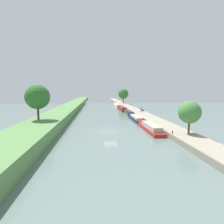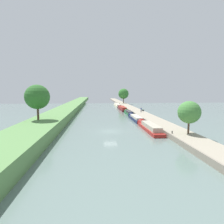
{
  "view_description": "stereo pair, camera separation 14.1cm",
  "coord_description": "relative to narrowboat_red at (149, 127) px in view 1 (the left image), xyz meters",
  "views": [
    {
      "loc": [
        -2.76,
        -35.88,
        7.9
      ],
      "look_at": [
        2.36,
        24.13,
        1.0
      ],
      "focal_mm": 30.41,
      "sensor_mm": 36.0,
      "label": 1
    },
    {
      "loc": [
        -2.62,
        -35.89,
        7.9
      ],
      "look_at": [
        2.36,
        24.13,
        1.0
      ],
      "focal_mm": 30.41,
      "sensor_mm": 36.0,
      "label": 2
    }
  ],
  "objects": [
    {
      "name": "tree_rightbank_near",
      "position": [
        4.48,
        -7.41,
        3.78
      ],
      "size": [
        3.65,
        3.65,
        5.37
      ],
      "color": "#4C3828",
      "rests_on": "right_towpath"
    },
    {
      "name": "mooring_bollard_far",
      "position": [
        1.88,
        64.4,
        0.48
      ],
      "size": [
        0.16,
        0.16,
        0.45
      ],
      "color": "black",
      "rests_on": "right_towpath"
    },
    {
      "name": "narrowboat_green",
      "position": [
        0.24,
        25.36,
        -0.1
      ],
      "size": [
        1.85,
        10.21,
        1.79
      ],
      "color": "#1E6033",
      "rests_on": "ground_plane"
    },
    {
      "name": "ground_plane",
      "position": [
        -7.88,
        -0.84,
        -0.58
      ],
      "size": [
        160.0,
        160.0,
        0.0
      ],
      "primitive_type": "plane",
      "color": "slate"
    },
    {
      "name": "narrowboat_navy",
      "position": [
        -0.04,
        13.26,
        -0.08
      ],
      "size": [
        2.0,
        13.04,
        1.9
      ],
      "color": "#141E42",
      "rests_on": "ground_plane"
    },
    {
      "name": "tree_rightbank_midnear",
      "position": [
        4.7,
        68.66,
        5.42
      ],
      "size": [
        5.75,
        5.75,
        8.05
      ],
      "color": "brown",
      "rests_on": "right_towpath"
    },
    {
      "name": "mooring_bollard_near",
      "position": [
        1.88,
        -7.12,
        0.48
      ],
      "size": [
        0.16,
        0.16,
        0.45
      ],
      "color": "black",
      "rests_on": "right_towpath"
    },
    {
      "name": "park_bench",
      "position": [
        5.49,
        27.06,
        0.6
      ],
      "size": [
        0.44,
        1.5,
        0.47
      ],
      "color": "#333338",
      "rests_on": "right_towpath"
    },
    {
      "name": "narrowboat_maroon",
      "position": [
        -0.05,
        39.34,
        0.03
      ],
      "size": [
        2.06,
        15.9,
        2.09
      ],
      "color": "maroon",
      "rests_on": "ground_plane"
    },
    {
      "name": "narrowboat_red",
      "position": [
        0.0,
        0.0,
        0.0
      ],
      "size": [
        2.12,
        13.31,
        2.16
      ],
      "color": "maroon",
      "rests_on": "ground_plane"
    },
    {
      "name": "left_grassy_bank",
      "position": [
        -20.85,
        -0.84,
        0.47
      ],
      "size": [
        7.03,
        260.0,
        2.09
      ],
      "color": "#5B894C",
      "rests_on": "ground_plane"
    },
    {
      "name": "right_towpath",
      "position": [
        3.76,
        -0.84,
        -0.16
      ],
      "size": [
        4.36,
        260.0,
        0.83
      ],
      "color": "#9E937F",
      "rests_on": "ground_plane"
    },
    {
      "name": "tree_leftbank_downstream",
      "position": [
        -21.91,
        1.18,
        6.04
      ],
      "size": [
        4.76,
        4.76,
        6.93
      ],
      "color": "#4C3828",
      "rests_on": "left_grassy_bank"
    },
    {
      "name": "stone_quay",
      "position": [
        1.46,
        -0.84,
        -0.14
      ],
      "size": [
        0.25,
        260.0,
        0.88
      ],
      "color": "gray",
      "rests_on": "ground_plane"
    },
    {
      "name": "narrowboat_cream",
      "position": [
        -0.15,
        56.94,
        -0.04
      ],
      "size": [
        2.12,
        16.75,
        2.01
      ],
      "color": "beige",
      "rests_on": "ground_plane"
    },
    {
      "name": "person_walking",
      "position": [
        3.96,
        23.36,
        1.12
      ],
      "size": [
        0.34,
        0.34,
        1.66
      ],
      "color": "#282D42",
      "rests_on": "right_towpath"
    }
  ]
}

